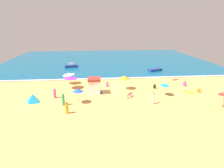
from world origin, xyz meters
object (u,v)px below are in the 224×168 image
Objects in this scene: beach_umbrella_5 at (165,84)px; beachgoer_2 at (55,93)px; lifeguard_cabana at (94,85)px; beachgoer_6 at (199,90)px; beach_umbrella_0 at (78,90)px; beachgoer_7 at (155,86)px; beachgoer_5 at (63,99)px; beachgoer_3 at (185,84)px; beach_tent at (33,98)px; small_boat_1 at (155,70)px; beach_umbrella_4 at (124,77)px; beach_umbrella_3 at (69,74)px; parked_bicycle at (130,95)px; beachgoer_0 at (153,98)px; small_boat_0 at (71,66)px; beachgoer_1 at (67,108)px; beachgoer_4 at (107,84)px; beach_umbrella_1 at (70,78)px.

beach_umbrella_5 reaches higher than beachgoer_2.
beachgoer_6 is (17.15, -1.28, -0.98)m from lifeguard_cabana.
beachgoer_6 is at bearing 8.00° from beach_umbrella_0.
lifeguard_cabana reaches higher than beachgoer_7.
beachgoer_3 is at bearing 18.42° from beachgoer_5.
small_boat_1 is at bearing 36.14° from beach_tent.
beach_umbrella_4 reaches higher than beachgoer_6.
lifeguard_cabana is 1.23× the size of beach_umbrella_5.
parked_bicycle is (10.19, -8.11, -1.50)m from beach_umbrella_3.
small_boat_1 is (19.27, 8.35, -1.52)m from beach_umbrella_3.
beach_umbrella_3 is at bearing 130.20° from lifeguard_cabana.
beach_umbrella_5 reaches higher than beach_tent.
beachgoer_5 is 16.06m from beachgoer_7.
beachgoer_0 is (17.07, -2.20, 0.19)m from beach_tent.
small_boat_0 is (-3.49, 23.76, -1.42)m from beach_umbrella_0.
parked_bicycle is at bearing 11.12° from beach_umbrella_0.
beachgoer_2 is at bearing 26.46° from beach_tent.
beachgoer_6 is (0.76, -3.53, -0.08)m from beachgoer_3.
beachgoer_0 is (8.22, -5.29, -0.49)m from lifeguard_cabana.
beachgoer_3 reaches higher than beachgoer_6.
beachgoer_1 is 12.00m from beachgoer_4.
beach_umbrella_1 is (-1.77, 6.80, 0.03)m from beach_umbrella_0.
beachgoer_7 is (-5.86, -0.83, -0.05)m from beachgoer_3.
beach_umbrella_5 is 3.85m from beachgoer_7.
beachgoer_2 is (-2.53, 5.65, 0.01)m from beachgoer_1.
beach_tent is at bearing -168.05° from beachgoer_3.
beachgoer_6 reaches higher than parked_bicycle.
beach_umbrella_4 reaches higher than beachgoer_0.
parked_bicycle reaches higher than small_boat_1.
beachgoer_1 is at bearing -170.09° from beachgoer_0.
beach_tent reaches higher than beachgoer_3.
beach_umbrella_4 is 11.72m from beachgoer_2.
beach_umbrella_3 is at bearing 104.15° from beach_umbrella_0.
beachgoer_6 is at bearing -13.11° from beach_umbrella_4.
beach_umbrella_0 is 1.18× the size of beachgoer_5.
beach_umbrella_5 reaches higher than parked_bicycle.
small_boat_0 is at bearing 137.53° from beachgoer_6.
parked_bicycle is at bearing 12.45° from beachgoer_5.
beachgoer_3 is 0.97× the size of beachgoer_4.
small_boat_1 is (16.84, 17.99, -1.56)m from beach_umbrella_0.
beach_umbrella_0 reaches higher than beachgoer_1.
beachgoer_1 reaches higher than beachgoer_6.
beachgoer_0 is (10.55, -1.28, -1.10)m from beach_umbrella_0.
beach_umbrella_4 reaches higher than beach_umbrella_3.
beachgoer_2 is at bearing -142.68° from small_boat_1.
beachgoer_2 is at bearing -169.36° from beachgoer_7.
beachgoer_0 is 2.16× the size of beachgoer_6.
beach_umbrella_1 is 10.21m from beachgoer_1.
beachgoer_2 is at bearing 114.12° from beachgoer_1.
beach_umbrella_0 is 14.04m from beachgoer_7.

